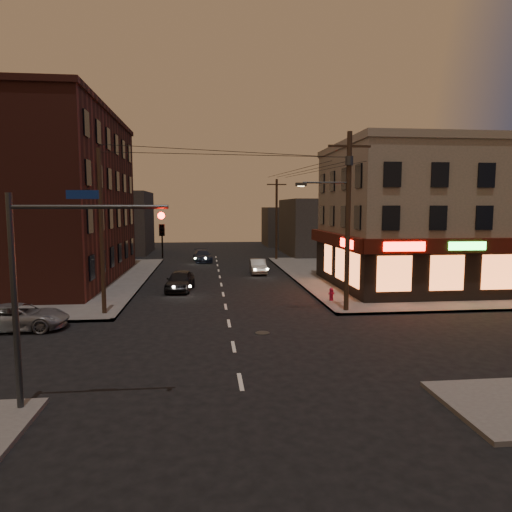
{
  "coord_description": "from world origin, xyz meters",
  "views": [
    {
      "loc": [
        -1.11,
        -19.12,
        5.99
      ],
      "look_at": [
        1.72,
        6.82,
        3.2
      ],
      "focal_mm": 32.0,
      "sensor_mm": 36.0,
      "label": 1
    }
  ],
  "objects": [
    {
      "name": "pizza_building",
      "position": [
        15.93,
        13.43,
        5.35
      ],
      "size": [
        15.85,
        12.85,
        10.5
      ],
      "color": "gray",
      "rests_on": "sidewalk_ne"
    },
    {
      "name": "bg_building_ne_a",
      "position": [
        14.0,
        38.0,
        3.5
      ],
      "size": [
        10.0,
        12.0,
        7.0
      ],
      "primitive_type": "cube",
      "color": "#3F3D3A",
      "rests_on": "ground"
    },
    {
      "name": "ground",
      "position": [
        0.0,
        0.0,
        0.0
      ],
      "size": [
        120.0,
        120.0,
        0.0
      ],
      "primitive_type": "plane",
      "color": "black",
      "rests_on": "ground"
    },
    {
      "name": "sedan_mid",
      "position": [
        3.52,
        21.71,
        0.65
      ],
      "size": [
        1.5,
        4.01,
        1.31
      ],
      "primitive_type": "imported",
      "rotation": [
        0.0,
        0.0,
        -0.03
      ],
      "color": "slate",
      "rests_on": "ground"
    },
    {
      "name": "bg_building_nw",
      "position": [
        -13.0,
        42.0,
        4.0
      ],
      "size": [
        9.0,
        10.0,
        8.0
      ],
      "primitive_type": "cube",
      "color": "#3F3D3A",
      "rests_on": "ground"
    },
    {
      "name": "fire_hydrant",
      "position": [
        6.67,
        8.44,
        0.6
      ],
      "size": [
        0.35,
        0.35,
        0.82
      ],
      "rotation": [
        0.0,
        0.0,
        -0.04
      ],
      "color": "maroon",
      "rests_on": "sidewalk_ne"
    },
    {
      "name": "suv_cross",
      "position": [
        -10.32,
        3.86,
        0.65
      ],
      "size": [
        4.72,
        2.26,
        1.3
      ],
      "primitive_type": "imported",
      "rotation": [
        0.0,
        0.0,
        1.59
      ],
      "color": "gray",
      "rests_on": "ground"
    },
    {
      "name": "traffic_signal",
      "position": [
        -5.57,
        -5.6,
        4.16
      ],
      "size": [
        4.49,
        0.32,
        6.47
      ],
      "color": "#333538",
      "rests_on": "ground"
    },
    {
      "name": "utility_pole_west",
      "position": [
        -6.8,
        6.5,
        4.65
      ],
      "size": [
        0.24,
        0.24,
        9.0
      ],
      "primitive_type": "cylinder",
      "color": "#382619",
      "rests_on": "sidewalk_nw"
    },
    {
      "name": "bg_building_ne_b",
      "position": [
        12.0,
        52.0,
        3.0
      ],
      "size": [
        8.0,
        8.0,
        6.0
      ],
      "primitive_type": "cube",
      "color": "#3F3D3A",
      "rests_on": "ground"
    },
    {
      "name": "brick_apartment",
      "position": [
        -14.5,
        19.0,
        6.65
      ],
      "size": [
        12.0,
        20.0,
        13.0
      ],
      "primitive_type": "cube",
      "color": "#4D1F18",
      "rests_on": "sidewalk_nw"
    },
    {
      "name": "sedan_near",
      "position": [
        -3.03,
        13.77,
        0.74
      ],
      "size": [
        2.2,
        4.49,
        1.47
      ],
      "primitive_type": "imported",
      "rotation": [
        0.0,
        0.0,
        -0.11
      ],
      "color": "black",
      "rests_on": "ground"
    },
    {
      "name": "sedan_far",
      "position": [
        -1.55,
        31.24,
        0.66
      ],
      "size": [
        2.3,
        4.7,
        1.32
      ],
      "primitive_type": "imported",
      "rotation": [
        0.0,
        0.0,
        0.1
      ],
      "color": "#1A2134",
      "rests_on": "ground"
    },
    {
      "name": "utility_pole_main",
      "position": [
        6.68,
        5.8,
        5.76
      ],
      "size": [
        4.2,
        0.44,
        10.0
      ],
      "color": "#382619",
      "rests_on": "sidewalk_ne"
    },
    {
      "name": "sidewalk_ne",
      "position": [
        18.0,
        19.0,
        0.07
      ],
      "size": [
        24.0,
        28.0,
        0.15
      ],
      "primitive_type": "cube",
      "color": "#514F4C",
      "rests_on": "ground"
    },
    {
      "name": "utility_pole_far",
      "position": [
        6.8,
        32.0,
        4.65
      ],
      "size": [
        0.26,
        0.26,
        9.0
      ],
      "primitive_type": "cylinder",
      "color": "#382619",
      "rests_on": "sidewalk_ne"
    }
  ]
}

